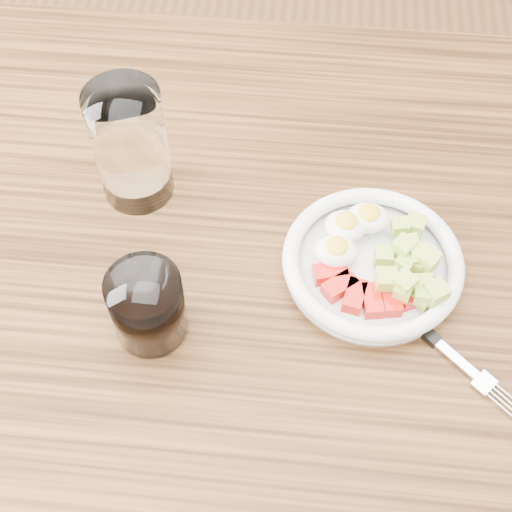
{
  "coord_description": "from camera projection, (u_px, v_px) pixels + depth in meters",
  "views": [
    {
      "loc": [
        0.03,
        -0.42,
        1.45
      ],
      "look_at": [
        -0.01,
        0.01,
        0.8
      ],
      "focal_mm": 50.0,
      "sensor_mm": 36.0,
      "label": 1
    }
  ],
  "objects": [
    {
      "name": "ground",
      "position": [
        260.0,
        479.0,
        1.44
      ],
      "size": [
        4.0,
        4.0,
        0.0
      ],
      "primitive_type": "plane",
      "color": "brown",
      "rests_on": "ground"
    },
    {
      "name": "dining_table",
      "position": [
        263.0,
        321.0,
        0.89
      ],
      "size": [
        1.5,
        0.9,
        0.77
      ],
      "color": "brown",
      "rests_on": "ground"
    },
    {
      "name": "water_glass",
      "position": [
        131.0,
        146.0,
        0.81
      ],
      "size": [
        0.09,
        0.09,
        0.15
      ],
      "primitive_type": "cylinder",
      "color": "white",
      "rests_on": "dining_table"
    },
    {
      "name": "coffee_glass",
      "position": [
        148.0,
        307.0,
        0.73
      ],
      "size": [
        0.08,
        0.08,
        0.09
      ],
      "color": "white",
      "rests_on": "dining_table"
    },
    {
      "name": "bowl",
      "position": [
        373.0,
        261.0,
        0.79
      ],
      "size": [
        0.2,
        0.2,
        0.05
      ],
      "color": "white",
      "rests_on": "dining_table"
    },
    {
      "name": "fork",
      "position": [
        422.0,
        330.0,
        0.76
      ],
      "size": [
        0.16,
        0.15,
        0.01
      ],
      "color": "black",
      "rests_on": "dining_table"
    }
  ]
}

